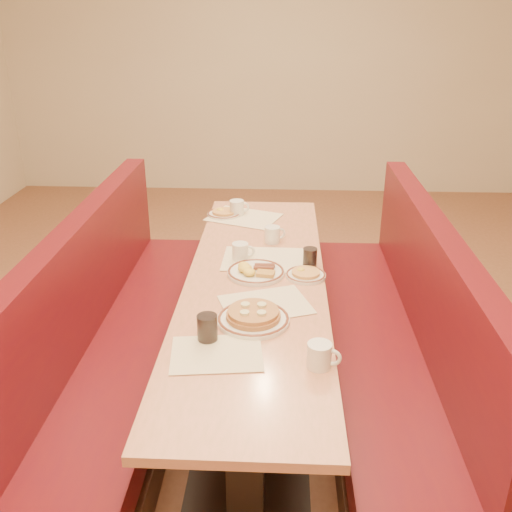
{
  "coord_description": "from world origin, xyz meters",
  "views": [
    {
      "loc": [
        0.13,
        -2.58,
        2.02
      ],
      "look_at": [
        0.0,
        0.07,
        0.85
      ],
      "focal_mm": 40.0,
      "sensor_mm": 36.0,
      "label": 1
    }
  ],
  "objects_px": {
    "booth_left": "(119,342)",
    "coffee_mug_b": "(241,251)",
    "booth_right": "(394,349)",
    "soda_tumbler_near": "(207,328)",
    "coffee_mug_c": "(273,234)",
    "pancake_plate": "(253,317)",
    "coffee_mug_a": "(320,355)",
    "eggs_plate": "(255,271)",
    "coffee_mug_d": "(237,208)",
    "soda_tumbler_mid": "(310,257)",
    "diner_table": "(255,344)"
  },
  "relations": [
    {
      "from": "booth_left",
      "to": "coffee_mug_b",
      "type": "xyz_separation_m",
      "value": [
        0.64,
        0.25,
        0.44
      ]
    },
    {
      "from": "booth_right",
      "to": "soda_tumbler_near",
      "type": "distance_m",
      "value": 1.16
    },
    {
      "from": "booth_left",
      "to": "coffee_mug_c",
      "type": "relative_size",
      "value": 20.15
    },
    {
      "from": "pancake_plate",
      "to": "soda_tumbler_near",
      "type": "height_order",
      "value": "soda_tumbler_near"
    },
    {
      "from": "booth_left",
      "to": "coffee_mug_c",
      "type": "bearing_deg",
      "value": 32.06
    },
    {
      "from": "coffee_mug_a",
      "to": "coffee_mug_c",
      "type": "xyz_separation_m",
      "value": [
        -0.21,
        1.25,
        -0.0
      ]
    },
    {
      "from": "eggs_plate",
      "to": "coffee_mug_d",
      "type": "xyz_separation_m",
      "value": [
        -0.16,
        0.9,
        0.03
      ]
    },
    {
      "from": "pancake_plate",
      "to": "coffee_mug_c",
      "type": "distance_m",
      "value": 0.93
    },
    {
      "from": "coffee_mug_c",
      "to": "coffee_mug_d",
      "type": "height_order",
      "value": "coffee_mug_d"
    },
    {
      "from": "pancake_plate",
      "to": "soda_tumbler_mid",
      "type": "height_order",
      "value": "soda_tumbler_mid"
    },
    {
      "from": "diner_table",
      "to": "coffee_mug_d",
      "type": "height_order",
      "value": "coffee_mug_d"
    },
    {
      "from": "eggs_plate",
      "to": "coffee_mug_b",
      "type": "relative_size",
      "value": 2.37
    },
    {
      "from": "booth_left",
      "to": "eggs_plate",
      "type": "xyz_separation_m",
      "value": [
        0.73,
        0.06,
        0.41
      ]
    },
    {
      "from": "coffee_mug_a",
      "to": "coffee_mug_b",
      "type": "bearing_deg",
      "value": 124.62
    },
    {
      "from": "pancake_plate",
      "to": "booth_left",
      "type": "bearing_deg",
      "value": 150.83
    },
    {
      "from": "coffee_mug_b",
      "to": "soda_tumbler_mid",
      "type": "relative_size",
      "value": 1.22
    },
    {
      "from": "booth_right",
      "to": "pancake_plate",
      "type": "xyz_separation_m",
      "value": [
        -0.72,
        -0.42,
        0.41
      ]
    },
    {
      "from": "coffee_mug_b",
      "to": "coffee_mug_d",
      "type": "distance_m",
      "value": 0.72
    },
    {
      "from": "coffee_mug_a",
      "to": "soda_tumbler_near",
      "type": "height_order",
      "value": "soda_tumbler_near"
    },
    {
      "from": "eggs_plate",
      "to": "coffee_mug_b",
      "type": "height_order",
      "value": "coffee_mug_b"
    },
    {
      "from": "pancake_plate",
      "to": "coffee_mug_a",
      "type": "bearing_deg",
      "value": -50.03
    },
    {
      "from": "booth_right",
      "to": "eggs_plate",
      "type": "distance_m",
      "value": 0.84
    },
    {
      "from": "eggs_plate",
      "to": "diner_table",
      "type": "bearing_deg",
      "value": -86.48
    },
    {
      "from": "booth_left",
      "to": "soda_tumbler_mid",
      "type": "height_order",
      "value": "booth_left"
    },
    {
      "from": "booth_right",
      "to": "coffee_mug_a",
      "type": "xyz_separation_m",
      "value": [
        -0.45,
        -0.74,
        0.44
      ]
    },
    {
      "from": "booth_left",
      "to": "coffee_mug_a",
      "type": "relative_size",
      "value": 18.8
    },
    {
      "from": "booth_right",
      "to": "eggs_plate",
      "type": "xyz_separation_m",
      "value": [
        -0.74,
        0.06,
        0.41
      ]
    },
    {
      "from": "diner_table",
      "to": "coffee_mug_a",
      "type": "height_order",
      "value": "coffee_mug_a"
    },
    {
      "from": "diner_table",
      "to": "eggs_plate",
      "type": "distance_m",
      "value": 0.4
    },
    {
      "from": "coffee_mug_b",
      "to": "diner_table",
      "type": "bearing_deg",
      "value": -75.97
    },
    {
      "from": "booth_left",
      "to": "coffee_mug_d",
      "type": "xyz_separation_m",
      "value": [
        0.57,
        0.97,
        0.44
      ]
    },
    {
      "from": "pancake_plate",
      "to": "coffee_mug_a",
      "type": "xyz_separation_m",
      "value": [
        0.27,
        -0.32,
        0.03
      ]
    },
    {
      "from": "pancake_plate",
      "to": "eggs_plate",
      "type": "relative_size",
      "value": 1.08
    },
    {
      "from": "coffee_mug_d",
      "to": "soda_tumbler_mid",
      "type": "relative_size",
      "value": 1.29
    },
    {
      "from": "booth_right",
      "to": "coffee_mug_d",
      "type": "height_order",
      "value": "booth_right"
    },
    {
      "from": "coffee_mug_d",
      "to": "soda_tumbler_mid",
      "type": "distance_m",
      "value": 0.9
    },
    {
      "from": "coffee_mug_b",
      "to": "coffee_mug_c",
      "type": "bearing_deg",
      "value": 50.94
    },
    {
      "from": "soda_tumbler_near",
      "to": "booth_right",
      "type": "bearing_deg",
      "value": 32.44
    },
    {
      "from": "coffee_mug_d",
      "to": "booth_right",
      "type": "bearing_deg",
      "value": -62.1
    },
    {
      "from": "pancake_plate",
      "to": "coffee_mug_d",
      "type": "distance_m",
      "value": 1.39
    },
    {
      "from": "coffee_mug_a",
      "to": "coffee_mug_c",
      "type": "bearing_deg",
      "value": 113.32
    },
    {
      "from": "booth_right",
      "to": "coffee_mug_d",
      "type": "xyz_separation_m",
      "value": [
        -0.9,
        0.97,
        0.44
      ]
    },
    {
      "from": "coffee_mug_c",
      "to": "coffee_mug_d",
      "type": "xyz_separation_m",
      "value": [
        -0.24,
        0.46,
        0.0
      ]
    },
    {
      "from": "booth_left",
      "to": "pancake_plate",
      "type": "distance_m",
      "value": 0.95
    },
    {
      "from": "diner_table",
      "to": "soda_tumbler_near",
      "type": "xyz_separation_m",
      "value": [
        -0.17,
        -0.57,
        0.43
      ]
    },
    {
      "from": "booth_left",
      "to": "coffee_mug_c",
      "type": "height_order",
      "value": "booth_left"
    },
    {
      "from": "coffee_mug_a",
      "to": "coffee_mug_c",
      "type": "distance_m",
      "value": 1.26
    },
    {
      "from": "pancake_plate",
      "to": "coffee_mug_a",
      "type": "distance_m",
      "value": 0.42
    },
    {
      "from": "coffee_mug_a",
      "to": "coffee_mug_b",
      "type": "xyz_separation_m",
      "value": [
        -0.37,
        0.99,
        -0.0
      ]
    },
    {
      "from": "booth_left",
      "to": "soda_tumbler_mid",
      "type": "xyz_separation_m",
      "value": [
        1.01,
        0.18,
        0.44
      ]
    }
  ]
}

